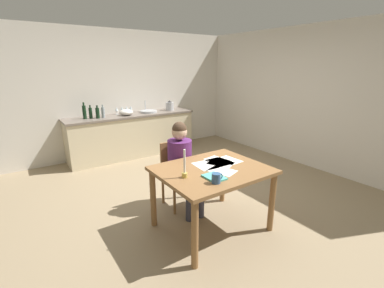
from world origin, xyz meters
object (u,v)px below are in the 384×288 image
bottle_vinegar (91,113)px  stovetop_kettle (170,106)px  sink_unit (149,111)px  bottle_wine_red (98,113)px  wine_glass_back_right (117,109)px  mixing_bowl (126,112)px  dining_table (212,177)px  book_magazine (214,177)px  chair_at_table (177,171)px  person_seated (182,161)px  bottle_sauce (103,112)px  wine_glass_by_kettle (127,108)px  wine_glass_near_sink (131,108)px  candlestick (185,170)px  coffee_mug (216,178)px  wine_glass_back_left (122,109)px  bottle_oil (84,112)px

bottle_vinegar → stovetop_kettle: bearing=-0.2°
sink_unit → bottle_wine_red: 1.11m
wine_glass_back_right → mixing_bowl: bearing=-59.3°
dining_table → stovetop_kettle: bearing=68.4°
dining_table → book_magazine: size_ratio=5.25×
chair_at_table → wine_glass_back_right: wine_glass_back_right is taller
wine_glass_back_right → person_seated: bearing=-91.6°
person_seated → bottle_wine_red: 2.51m
bottle_sauce → wine_glass_by_kettle: (0.56, 0.20, 0.00)m
wine_glass_near_sink → wine_glass_by_kettle: same height
candlestick → bottle_sauce: bottle_sauce is taller
book_magazine → bottle_wine_red: (-0.25, 3.26, 0.23)m
candlestick → wine_glass_by_kettle: 3.35m
coffee_mug → wine_glass_by_kettle: size_ratio=0.84×
bottle_vinegar → wine_glass_near_sink: 0.89m
wine_glass_back_left → book_magazine: bearing=-95.1°
sink_unit → bottle_sauce: bearing=-176.8°
coffee_mug → sink_unit: sink_unit is taller
dining_table → wine_glass_back_left: 3.28m
chair_at_table → candlestick: bearing=-115.7°
person_seated → dining_table: bearing=-86.9°
book_magazine → mixing_bowl: bearing=84.4°
wine_glass_back_left → wine_glass_back_right: same height
coffee_mug → wine_glass_back_right: size_ratio=0.84×
bottle_vinegar → wine_glass_back_right: size_ratio=1.66×
bottle_oil → wine_glass_by_kettle: bearing=8.1°
chair_at_table → person_seated: 0.23m
coffee_mug → bottle_sauce: 3.38m
candlestick → bottle_wine_red: 3.08m
chair_at_table → person_seated: size_ratio=0.74×
bottle_wine_red → bottle_sauce: bearing=3.3°
candlestick → mixing_bowl: candlestick is taller
candlestick → wine_glass_near_sink: 3.37m
chair_at_table → stovetop_kettle: (1.26, 2.37, 0.50)m
chair_at_table → candlestick: candlestick is taller
stovetop_kettle → wine_glass_back_left: size_ratio=1.43×
sink_unit → wine_glass_near_sink: size_ratio=2.34×
wine_glass_back_right → wine_glass_near_sink: bearing=0.0°
bottle_vinegar → book_magazine: bearing=-83.7°
candlestick → sink_unit: (1.09, 3.14, 0.07)m
sink_unit → wine_glass_back_left: (-0.54, 0.15, 0.09)m
dining_table → wine_glass_near_sink: 3.29m
mixing_bowl → bottle_vinegar: bearing=174.5°
candlestick → wine_glass_back_right: size_ratio=1.99×
coffee_mug → bottle_sauce: size_ratio=0.51×
bottle_wine_red → wine_glass_near_sink: bottle_wine_red is taller
wine_glass_by_kettle → bottle_oil: bearing=-171.9°
sink_unit → bottle_vinegar: 1.22m
dining_table → coffee_mug: 0.41m
wine_glass_by_kettle → bottle_sauce: bearing=-160.2°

